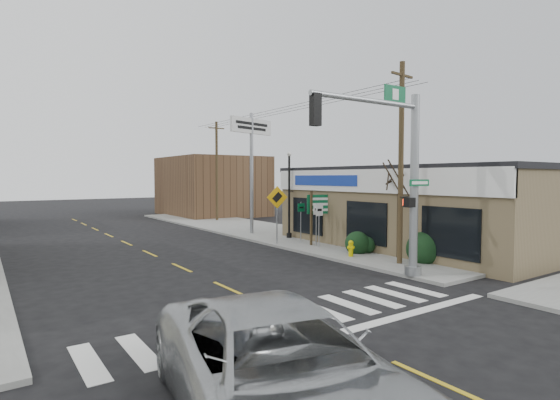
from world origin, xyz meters
TOP-DOWN VIEW (x-y plane):
  - ground at (0.00, 0.00)m, footprint 140.00×140.00m
  - sidewalk_right at (9.00, 13.00)m, footprint 6.00×38.00m
  - center_line at (0.00, 8.00)m, footprint 0.12×56.00m
  - crosswalk at (0.00, 0.40)m, footprint 11.00×2.20m
  - thrift_store at (14.50, 6.00)m, footprint 12.00×14.00m
  - bldg_distant_right at (12.00, 30.00)m, footprint 8.00×10.00m
  - suv at (-3.19, -3.65)m, footprint 4.25×6.82m
  - traffic_signal_pole at (5.41, 1.43)m, footprint 5.26×0.39m
  - guide_sign at (8.20, 8.97)m, footprint 1.62×0.14m
  - fire_hydrant at (6.94, 5.42)m, footprint 0.23×0.23m
  - ped_crossing_sign at (6.34, 10.41)m, footprint 1.19×0.08m
  - lamp_post at (8.26, 11.88)m, footprint 0.65×0.51m
  - dance_center_sign at (7.50, 14.96)m, footprint 3.56×0.22m
  - bare_tree at (8.52, 4.03)m, footprint 2.50×2.50m
  - shrub_front at (8.58, 2.78)m, footprint 1.45×1.45m
  - shrub_back at (7.87, 5.96)m, footprint 1.15×1.15m
  - utility_pole_near at (7.50, 3.14)m, footprint 1.42×0.21m
  - utility_pole_far at (9.50, 23.87)m, footprint 1.41×0.21m

SIDE VIEW (x-z plane):
  - ground at x=0.00m, z-range 0.00..0.00m
  - center_line at x=0.00m, z-range 0.00..0.01m
  - crosswalk at x=0.00m, z-range 0.00..0.01m
  - sidewalk_right at x=9.00m, z-range 0.00..0.13m
  - fire_hydrant at x=6.94m, z-range 0.16..0.88m
  - shrub_back at x=7.87m, z-range 0.13..0.99m
  - shrub_front at x=8.58m, z-range 0.13..1.21m
  - suv at x=-3.19m, z-range 0.00..1.76m
  - guide_sign at x=8.20m, z-range 0.54..3.37m
  - thrift_store at x=14.50m, z-range 0.00..4.00m
  - ped_crossing_sign at x=6.34m, z-range 0.67..3.74m
  - bldg_distant_right at x=12.00m, z-range 0.00..5.60m
  - lamp_post at x=8.26m, z-range 0.54..5.55m
  - bare_tree at x=8.52m, z-range 1.57..6.57m
  - traffic_signal_pole at x=5.41m, z-range 0.76..7.43m
  - utility_pole_far at x=9.50m, z-range 0.23..8.32m
  - utility_pole_near at x=7.50m, z-range 0.23..8.43m
  - dance_center_sign at x=7.50m, z-range 1.97..9.52m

